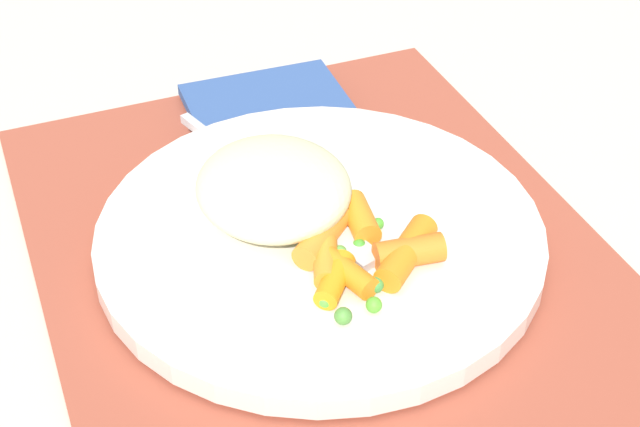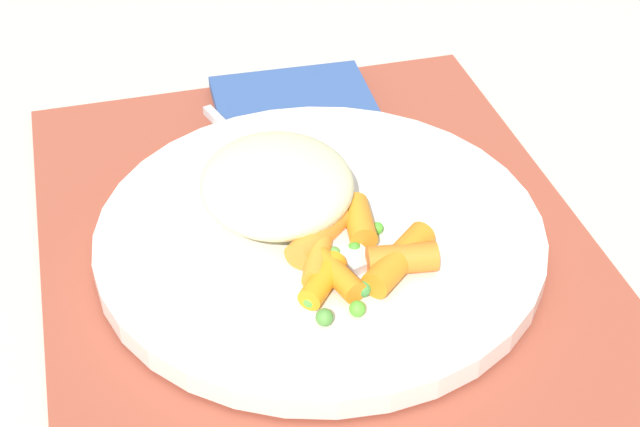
{
  "view_description": "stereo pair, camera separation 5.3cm",
  "coord_description": "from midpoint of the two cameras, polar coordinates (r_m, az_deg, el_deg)",
  "views": [
    {
      "loc": [
        0.41,
        -0.16,
        0.38
      ],
      "look_at": [
        0.0,
        0.0,
        0.03
      ],
      "focal_mm": 53.54,
      "sensor_mm": 36.0,
      "label": 1
    },
    {
      "loc": [
        0.42,
        -0.11,
        0.38
      ],
      "look_at": [
        0.0,
        0.0,
        0.03
      ],
      "focal_mm": 53.54,
      "sensor_mm": 36.0,
      "label": 2
    }
  ],
  "objects": [
    {
      "name": "pea_scatter",
      "position": [
        0.54,
        -1.23,
        -2.75
      ],
      "size": [
        0.09,
        0.09,
        0.01
      ],
      "color": "#408F41",
      "rests_on": "plate"
    },
    {
      "name": "ground_plane",
      "position": [
        0.58,
        -2.64,
        -2.43
      ],
      "size": [
        2.4,
        2.4,
        0.0
      ],
      "primitive_type": "plane",
      "color": "beige"
    },
    {
      "name": "fork",
      "position": [
        0.58,
        -4.42,
        0.74
      ],
      "size": [
        0.19,
        0.07,
        0.01
      ],
      "color": "#BDBDBD",
      "rests_on": "plate"
    },
    {
      "name": "carrot_portion",
      "position": [
        0.54,
        -0.32,
        -2.26
      ],
      "size": [
        0.08,
        0.09,
        0.02
      ],
      "color": "orange",
      "rests_on": "plate"
    },
    {
      "name": "napkin",
      "position": [
        0.7,
        -5.31,
        6.39
      ],
      "size": [
        0.09,
        0.12,
        0.01
      ],
      "primitive_type": "cube",
      "rotation": [
        0.0,
        0.0,
        -0.04
      ],
      "color": "#33518C",
      "rests_on": "placemat"
    },
    {
      "name": "plate",
      "position": [
        0.57,
        -2.67,
        -1.44
      ],
      "size": [
        0.27,
        0.27,
        0.01
      ],
      "primitive_type": "cylinder",
      "color": "silver",
      "rests_on": "placemat"
    },
    {
      "name": "rice_mound",
      "position": [
        0.57,
        -5.48,
        1.48
      ],
      "size": [
        0.1,
        0.09,
        0.04
      ],
      "primitive_type": "ellipsoid",
      "color": "beige",
      "rests_on": "plate"
    },
    {
      "name": "placemat",
      "position": [
        0.58,
        -2.64,
        -2.21
      ],
      "size": [
        0.41,
        0.33,
        0.01
      ],
      "primitive_type": "cube",
      "color": "#9E4733",
      "rests_on": "ground_plane"
    }
  ]
}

